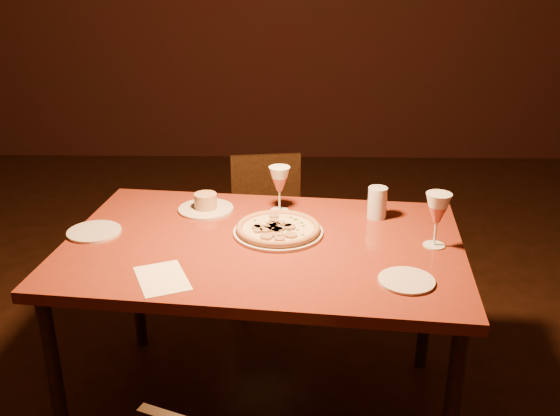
{
  "coord_description": "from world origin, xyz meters",
  "views": [
    {
      "loc": [
        -0.09,
        -2.06,
        1.76
      ],
      "look_at": [
        -0.13,
        0.06,
        0.89
      ],
      "focal_mm": 40.0,
      "sensor_mm": 36.0,
      "label": 1
    }
  ],
  "objects": [
    {
      "name": "wine_glass_right",
      "position": [
        0.43,
        -0.01,
        0.88
      ],
      "size": [
        0.09,
        0.09,
        0.2
      ],
      "primitive_type": null,
      "color": "#BE5C4F",
      "rests_on": "dining_table"
    },
    {
      "name": "wine_glass_far",
      "position": [
        -0.14,
        0.31,
        0.87
      ],
      "size": [
        0.09,
        0.09,
        0.19
      ],
      "primitive_type": null,
      "color": "#BE5C4F",
      "rests_on": "dining_table"
    },
    {
      "name": "chair_far",
      "position": [
        -0.21,
        0.98,
        0.44
      ],
      "size": [
        0.42,
        0.42,
        0.77
      ],
      "rotation": [
        0.0,
        0.0,
        0.14
      ],
      "color": "black",
      "rests_on": "floor"
    },
    {
      "name": "floor",
      "position": [
        0.0,
        0.0,
        0.0
      ],
      "size": [
        7.0,
        7.0,
        0.0
      ],
      "primitive_type": "plane",
      "color": "#321910",
      "rests_on": "ground"
    },
    {
      "name": "dining_table",
      "position": [
        -0.19,
        0.01,
        0.71
      ],
      "size": [
        1.55,
        1.09,
        0.78
      ],
      "rotation": [
        0.0,
        0.0,
        -0.11
      ],
      "color": "maroon",
      "rests_on": "floor"
    },
    {
      "name": "ramekin_saucer",
      "position": [
        -0.44,
        0.31,
        0.8
      ],
      "size": [
        0.23,
        0.23,
        0.07
      ],
      "color": "silver",
      "rests_on": "dining_table"
    },
    {
      "name": "menu_card",
      "position": [
        -0.51,
        -0.27,
        0.78
      ],
      "size": [
        0.23,
        0.26,
        0.0
      ],
      "primitive_type": "cube",
      "rotation": [
        0.0,
        0.0,
        0.4
      ],
      "color": "white",
      "rests_on": "dining_table"
    },
    {
      "name": "water_tumbler",
      "position": [
        0.25,
        0.25,
        0.84
      ],
      "size": [
        0.08,
        0.08,
        0.13
      ],
      "primitive_type": "cylinder",
      "color": "silver",
      "rests_on": "dining_table"
    },
    {
      "name": "pizza_plate",
      "position": [
        -0.14,
        0.08,
        0.8
      ],
      "size": [
        0.34,
        0.34,
        0.04
      ],
      "color": "silver",
      "rests_on": "dining_table"
    },
    {
      "name": "side_plate_left",
      "position": [
        -0.84,
        0.08,
        0.78
      ],
      "size": [
        0.2,
        0.2,
        0.01
      ],
      "primitive_type": "cylinder",
      "color": "silver",
      "rests_on": "dining_table"
    },
    {
      "name": "side_plate_near",
      "position": [
        0.28,
        -0.28,
        0.78
      ],
      "size": [
        0.18,
        0.18,
        0.01
      ],
      "primitive_type": "cylinder",
      "color": "silver",
      "rests_on": "dining_table"
    }
  ]
}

